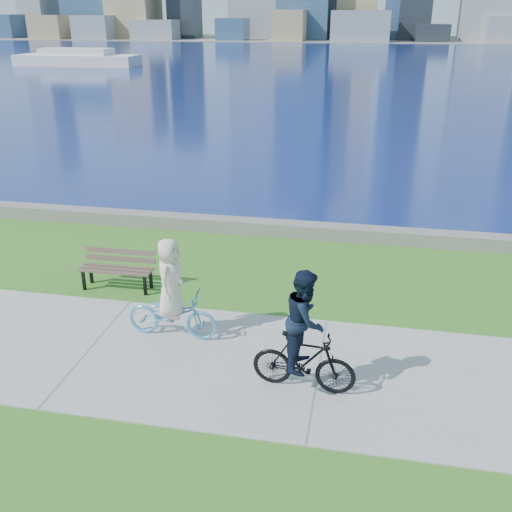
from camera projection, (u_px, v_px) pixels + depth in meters
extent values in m
plane|color=#2E641A|center=(91.00, 348.00, 10.05)|extent=(320.00, 320.00, 0.00)
cube|color=gray|center=(91.00, 348.00, 10.04)|extent=(80.00, 3.50, 0.02)
cube|color=slate|center=(193.00, 222.00, 15.58)|extent=(90.00, 0.50, 0.35)
cube|color=navy|center=(339.00, 58.00, 75.04)|extent=(320.00, 131.00, 0.01)
cube|color=gray|center=(355.00, 40.00, 127.36)|extent=(320.00, 30.00, 0.12)
cube|color=navy|center=(3.00, 27.00, 134.48)|extent=(8.52, 6.77, 5.26)
cube|color=#8D7B56|center=(52.00, 27.00, 129.76)|extent=(7.71, 8.51, 5.14)
cube|color=slate|center=(98.00, 27.00, 128.83)|extent=(8.27, 9.77, 5.12)
cube|color=slate|center=(155.00, 30.00, 126.06)|extent=(9.64, 6.25, 4.20)
cube|color=navy|center=(233.00, 29.00, 123.50)|extent=(6.20, 6.81, 4.56)
cube|color=#8D7B56|center=(290.00, 26.00, 120.17)|extent=(6.37, 8.69, 6.16)
cube|color=slate|center=(361.00, 26.00, 117.04)|extent=(11.77, 8.76, 6.06)
cube|color=black|center=(431.00, 33.00, 117.43)|extent=(6.76, 8.11, 3.49)
cube|color=slate|center=(504.00, 30.00, 114.30)|extent=(8.14, 9.13, 4.97)
cube|color=navy|center=(90.00, 0.00, 137.31)|extent=(11.54, 9.45, 17.06)
cube|color=silver|center=(77.00, 60.00, 64.00)|extent=(13.86, 3.96, 1.19)
cube|color=silver|center=(76.00, 52.00, 63.63)|extent=(7.92, 2.97, 0.69)
cube|color=black|center=(84.00, 280.00, 12.09)|extent=(0.06, 0.06, 0.44)
cube|color=black|center=(145.00, 285.00, 11.86)|extent=(0.06, 0.06, 0.44)
cube|color=black|center=(91.00, 274.00, 12.40)|extent=(0.06, 0.06, 0.44)
cube|color=black|center=(151.00, 278.00, 12.18)|extent=(0.06, 0.06, 0.44)
cube|color=#4F3C31|center=(113.00, 273.00, 11.88)|extent=(1.56, 0.12, 0.04)
cube|color=#4F3C31|center=(116.00, 270.00, 12.02)|extent=(1.56, 0.12, 0.04)
cube|color=#4F3C31|center=(119.00, 267.00, 12.16)|extent=(1.56, 0.12, 0.04)
cube|color=#4F3C31|center=(121.00, 259.00, 12.22)|extent=(1.56, 0.09, 0.11)
cube|color=#4F3C31|center=(120.00, 251.00, 12.18)|extent=(1.56, 0.09, 0.11)
imported|color=#57A1D3|center=(172.00, 314.00, 10.24)|extent=(0.62, 1.68, 0.87)
imported|color=white|center=(170.00, 278.00, 9.95)|extent=(0.48, 0.73, 1.46)
imported|color=black|center=(304.00, 362.00, 8.75)|extent=(0.59, 1.65, 0.97)
imported|color=black|center=(305.00, 320.00, 8.46)|extent=(0.65, 0.81, 1.59)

